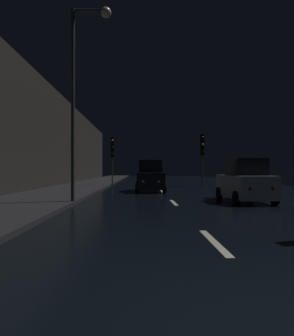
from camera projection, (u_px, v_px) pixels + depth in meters
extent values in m
cube|color=black|center=(156.00, 186.00, 27.45)|extent=(25.31, 84.00, 0.02)
cube|color=#28282B|center=(87.00, 185.00, 27.30)|extent=(4.40, 84.00, 0.15)
cube|color=#2D2B28|center=(47.00, 137.00, 23.77)|extent=(0.80, 63.00, 8.30)
cube|color=beige|center=(214.00, 242.00, 5.96)|extent=(0.16, 2.20, 0.01)
cube|color=beige|center=(174.00, 203.00, 13.11)|extent=(0.16, 2.20, 0.01)
cube|color=beige|center=(162.00, 191.00, 20.01)|extent=(0.16, 2.20, 0.01)
cube|color=beige|center=(159.00, 188.00, 24.01)|extent=(0.16, 2.20, 0.01)
cube|color=beige|center=(157.00, 186.00, 26.39)|extent=(0.16, 2.20, 0.01)
cube|color=beige|center=(152.00, 182.00, 36.31)|extent=(0.16, 2.20, 0.01)
cylinder|color=#38383A|center=(112.00, 171.00, 27.86)|extent=(0.12, 0.12, 2.66)
cube|color=black|center=(112.00, 147.00, 27.88)|extent=(0.33, 0.36, 1.90)
sphere|color=red|center=(112.00, 141.00, 27.70)|extent=(0.22, 0.22, 0.22)
sphere|color=black|center=(112.00, 147.00, 27.70)|extent=(0.22, 0.22, 0.22)
sphere|color=black|center=(112.00, 154.00, 27.70)|extent=(0.22, 0.22, 0.22)
cylinder|color=#38383A|center=(202.00, 171.00, 26.71)|extent=(0.12, 0.12, 2.82)
cube|color=black|center=(202.00, 145.00, 26.72)|extent=(0.32, 0.35, 1.90)
sphere|color=black|center=(203.00, 138.00, 26.55)|extent=(0.22, 0.22, 0.22)
sphere|color=orange|center=(203.00, 145.00, 26.54)|extent=(0.22, 0.22, 0.22)
sphere|color=black|center=(203.00, 152.00, 26.54)|extent=(0.22, 0.22, 0.22)
cylinder|color=#2D2D30|center=(73.00, 106.00, 12.40)|extent=(0.16, 0.16, 8.33)
cylinder|color=#2D2D30|center=(90.00, 10.00, 12.44)|extent=(1.40, 0.10, 0.10)
sphere|color=beige|center=(106.00, 12.00, 12.46)|extent=(0.44, 0.44, 0.44)
cube|color=black|center=(150.00, 180.00, 20.03)|extent=(1.77, 4.14, 1.08)
cube|color=black|center=(150.00, 166.00, 20.19)|extent=(1.51, 2.07, 0.83)
cylinder|color=black|center=(164.00, 188.00, 18.60)|extent=(0.22, 0.63, 0.63)
cylinder|color=black|center=(137.00, 188.00, 18.56)|extent=(0.22, 0.63, 0.63)
cylinder|color=black|center=(161.00, 186.00, 21.50)|extent=(0.22, 0.63, 0.63)
cylinder|color=black|center=(137.00, 186.00, 21.46)|extent=(0.22, 0.63, 0.63)
sphere|color=white|center=(159.00, 181.00, 18.02)|extent=(0.18, 0.18, 0.18)
sphere|color=white|center=(143.00, 181.00, 18.00)|extent=(0.18, 0.18, 0.18)
sphere|color=red|center=(155.00, 179.00, 22.07)|extent=(0.18, 0.18, 0.18)
sphere|color=red|center=(143.00, 179.00, 22.05)|extent=(0.18, 0.18, 0.18)
cube|color=#0F3819|center=(158.00, 175.00, 43.29)|extent=(1.59, 3.72, 0.97)
cube|color=black|center=(158.00, 169.00, 43.17)|extent=(1.35, 1.86, 0.74)
cylinder|color=black|center=(152.00, 178.00, 44.57)|extent=(0.19, 0.57, 0.57)
cylinder|color=black|center=(162.00, 178.00, 44.61)|extent=(0.19, 0.57, 0.57)
cylinder|color=black|center=(153.00, 178.00, 41.97)|extent=(0.19, 0.57, 0.57)
cylinder|color=black|center=(163.00, 178.00, 42.01)|extent=(0.19, 0.57, 0.57)
sphere|color=slate|center=(154.00, 175.00, 45.10)|extent=(0.16, 0.16, 0.16)
sphere|color=slate|center=(160.00, 175.00, 45.13)|extent=(0.16, 0.16, 0.16)
sphere|color=red|center=(155.00, 175.00, 41.46)|extent=(0.16, 0.16, 0.16)
sphere|color=red|center=(161.00, 175.00, 41.48)|extent=(0.16, 0.16, 0.16)
cube|color=#A5A8AD|center=(244.00, 186.00, 13.66)|extent=(1.66, 3.87, 1.01)
cube|color=black|center=(245.00, 167.00, 13.53)|extent=(1.41, 1.93, 0.77)
cylinder|color=black|center=(219.00, 193.00, 15.00)|extent=(0.20, 0.59, 0.59)
cylinder|color=black|center=(251.00, 193.00, 15.03)|extent=(0.20, 0.59, 0.59)
cylinder|color=black|center=(237.00, 198.00, 12.29)|extent=(0.20, 0.59, 0.59)
cylinder|color=black|center=(275.00, 198.00, 12.33)|extent=(0.20, 0.59, 0.59)
sphere|color=slate|center=(223.00, 184.00, 15.55)|extent=(0.17, 0.17, 0.17)
sphere|color=slate|center=(240.00, 184.00, 15.57)|extent=(0.17, 0.17, 0.17)
sphere|color=red|center=(250.00, 189.00, 11.76)|extent=(0.17, 0.17, 0.17)
sphere|color=red|center=(272.00, 189.00, 11.78)|extent=(0.17, 0.17, 0.17)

